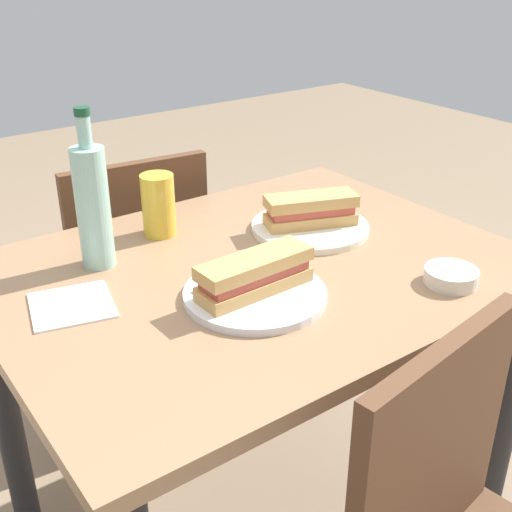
{
  "coord_description": "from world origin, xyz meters",
  "views": [
    {
      "loc": [
        -0.68,
        -0.93,
        1.35
      ],
      "look_at": [
        0.0,
        0.0,
        0.78
      ],
      "focal_mm": 45.7,
      "sensor_mm": 36.0,
      "label": 1
    }
  ],
  "objects_px": {
    "plate_far": "(310,227)",
    "beer_glass": "(158,205)",
    "baguette_sandwich_near": "(255,274)",
    "plate_near": "(255,294)",
    "dining_table": "(256,321)",
    "olive_bowl": "(451,276)",
    "baguette_sandwich_far": "(311,210)",
    "knife_far": "(297,214)",
    "water_bottle": "(93,205)",
    "knife_near": "(231,279)",
    "chair_far": "(132,276)"
  },
  "relations": [
    {
      "from": "plate_far",
      "to": "olive_bowl",
      "type": "distance_m",
      "value": 0.35
    },
    {
      "from": "knife_near",
      "to": "water_bottle",
      "type": "bearing_deg",
      "value": 124.13
    },
    {
      "from": "plate_near",
      "to": "baguette_sandwich_far",
      "type": "height_order",
      "value": "baguette_sandwich_far"
    },
    {
      "from": "plate_near",
      "to": "beer_glass",
      "type": "xyz_separation_m",
      "value": [
        -0.0,
        0.35,
        0.06
      ]
    },
    {
      "from": "baguette_sandwich_near",
      "to": "plate_far",
      "type": "xyz_separation_m",
      "value": [
        0.28,
        0.17,
        -0.04
      ]
    },
    {
      "from": "beer_glass",
      "to": "baguette_sandwich_near",
      "type": "bearing_deg",
      "value": -89.65
    },
    {
      "from": "plate_near",
      "to": "knife_near",
      "type": "relative_size",
      "value": 1.44
    },
    {
      "from": "plate_near",
      "to": "dining_table",
      "type": "bearing_deg",
      "value": 53.12
    },
    {
      "from": "baguette_sandwich_far",
      "to": "beer_glass",
      "type": "bearing_deg",
      "value": 147.1
    },
    {
      "from": "chair_far",
      "to": "plate_far",
      "type": "distance_m",
      "value": 0.63
    },
    {
      "from": "baguette_sandwich_near",
      "to": "plate_far",
      "type": "height_order",
      "value": "baguette_sandwich_near"
    },
    {
      "from": "plate_far",
      "to": "knife_far",
      "type": "xyz_separation_m",
      "value": [
        0.01,
        0.06,
        0.01
      ]
    },
    {
      "from": "plate_far",
      "to": "water_bottle",
      "type": "height_order",
      "value": "water_bottle"
    },
    {
      "from": "knife_far",
      "to": "beer_glass",
      "type": "distance_m",
      "value": 0.32
    },
    {
      "from": "knife_near",
      "to": "baguette_sandwich_far",
      "type": "bearing_deg",
      "value": 21.42
    },
    {
      "from": "baguette_sandwich_far",
      "to": "olive_bowl",
      "type": "xyz_separation_m",
      "value": [
        0.05,
        -0.34,
        -0.03
      ]
    },
    {
      "from": "knife_near",
      "to": "olive_bowl",
      "type": "relative_size",
      "value": 1.79
    },
    {
      "from": "knife_near",
      "to": "plate_far",
      "type": "bearing_deg",
      "value": 21.42
    },
    {
      "from": "chair_far",
      "to": "plate_far",
      "type": "bearing_deg",
      "value": -68.41
    },
    {
      "from": "knife_near",
      "to": "knife_far",
      "type": "bearing_deg",
      "value": 29.83
    },
    {
      "from": "plate_near",
      "to": "baguette_sandwich_near",
      "type": "relative_size",
      "value": 1.18
    },
    {
      "from": "knife_near",
      "to": "knife_far",
      "type": "height_order",
      "value": "same"
    },
    {
      "from": "plate_far",
      "to": "knife_far",
      "type": "relative_size",
      "value": 1.48
    },
    {
      "from": "knife_far",
      "to": "water_bottle",
      "type": "xyz_separation_m",
      "value": [
        -0.46,
        0.06,
        0.11
      ]
    },
    {
      "from": "knife_near",
      "to": "knife_far",
      "type": "xyz_separation_m",
      "value": [
        0.3,
        0.17,
        0.0
      ]
    },
    {
      "from": "plate_near",
      "to": "olive_bowl",
      "type": "bearing_deg",
      "value": -27.61
    },
    {
      "from": "baguette_sandwich_near",
      "to": "baguette_sandwich_far",
      "type": "relative_size",
      "value": 1.04
    },
    {
      "from": "baguette_sandwich_far",
      "to": "beer_glass",
      "type": "height_order",
      "value": "beer_glass"
    },
    {
      "from": "knife_far",
      "to": "water_bottle",
      "type": "bearing_deg",
      "value": 172.28
    },
    {
      "from": "beer_glass",
      "to": "olive_bowl",
      "type": "distance_m",
      "value": 0.62
    },
    {
      "from": "baguette_sandwich_near",
      "to": "baguette_sandwich_far",
      "type": "height_order",
      "value": "same"
    },
    {
      "from": "plate_far",
      "to": "beer_glass",
      "type": "bearing_deg",
      "value": 147.1
    },
    {
      "from": "baguette_sandwich_near",
      "to": "water_bottle",
      "type": "bearing_deg",
      "value": 120.43
    },
    {
      "from": "dining_table",
      "to": "knife_near",
      "type": "relative_size",
      "value": 5.7
    },
    {
      "from": "plate_near",
      "to": "knife_far",
      "type": "height_order",
      "value": "knife_far"
    },
    {
      "from": "dining_table",
      "to": "knife_near",
      "type": "distance_m",
      "value": 0.18
    },
    {
      "from": "baguette_sandwich_near",
      "to": "olive_bowl",
      "type": "height_order",
      "value": "baguette_sandwich_near"
    },
    {
      "from": "baguette_sandwich_near",
      "to": "baguette_sandwich_far",
      "type": "bearing_deg",
      "value": 31.92
    },
    {
      "from": "knife_far",
      "to": "olive_bowl",
      "type": "distance_m",
      "value": 0.4
    },
    {
      "from": "knife_far",
      "to": "olive_bowl",
      "type": "height_order",
      "value": "olive_bowl"
    },
    {
      "from": "plate_far",
      "to": "baguette_sandwich_far",
      "type": "relative_size",
      "value": 1.23
    },
    {
      "from": "chair_far",
      "to": "baguette_sandwich_far",
      "type": "relative_size",
      "value": 3.99
    },
    {
      "from": "chair_far",
      "to": "beer_glass",
      "type": "bearing_deg",
      "value": -102.08
    },
    {
      "from": "knife_near",
      "to": "chair_far",
      "type": "bearing_deg",
      "value": 82.46
    },
    {
      "from": "baguette_sandwich_far",
      "to": "water_bottle",
      "type": "xyz_separation_m",
      "value": [
        -0.45,
        0.12,
        0.08
      ]
    },
    {
      "from": "plate_far",
      "to": "water_bottle",
      "type": "relative_size",
      "value": 0.83
    },
    {
      "from": "plate_far",
      "to": "knife_far",
      "type": "height_order",
      "value": "knife_far"
    },
    {
      "from": "water_bottle",
      "to": "olive_bowl",
      "type": "xyz_separation_m",
      "value": [
        0.5,
        -0.46,
        -0.11
      ]
    },
    {
      "from": "baguette_sandwich_near",
      "to": "knife_near",
      "type": "relative_size",
      "value": 1.23
    },
    {
      "from": "baguette_sandwich_near",
      "to": "beer_glass",
      "type": "xyz_separation_m",
      "value": [
        -0.0,
        0.35,
        0.02
      ]
    }
  ]
}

